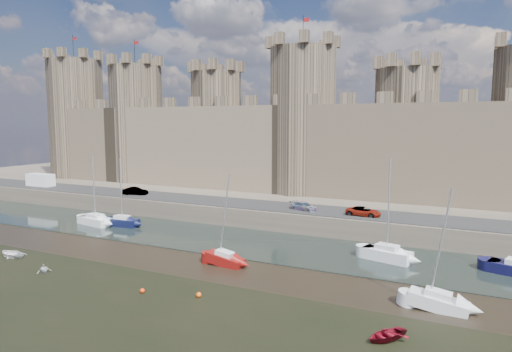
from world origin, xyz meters
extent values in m
plane|color=black|center=(0.00, 0.00, 0.00)|extent=(160.00, 160.00, 0.00)
cube|color=black|center=(0.00, 24.00, 0.04)|extent=(160.00, 12.00, 0.08)
cube|color=#4C443A|center=(0.00, 60.00, 1.25)|extent=(160.00, 60.00, 2.50)
cube|color=black|center=(0.00, 34.00, 2.55)|extent=(160.00, 7.00, 0.10)
cube|color=#42382B|center=(0.00, 48.00, 9.50)|extent=(100.00, 9.00, 14.00)
cylinder|color=#42382B|center=(-48.00, 48.00, 14.50)|extent=(11.00, 11.00, 24.00)
cylinder|color=black|center=(-48.00, 48.00, 29.00)|extent=(0.10, 0.10, 5.00)
cube|color=maroon|center=(-47.50, 48.00, 30.80)|extent=(1.00, 0.03, 0.60)
cylinder|color=#42382B|center=(-32.00, 48.00, 13.50)|extent=(10.00, 10.00, 22.00)
cylinder|color=black|center=(-32.00, 48.00, 27.00)|extent=(0.10, 0.10, 5.00)
cube|color=maroon|center=(-31.50, 48.00, 28.80)|extent=(1.00, 0.03, 0.60)
cylinder|color=#42382B|center=(-14.00, 48.00, 12.50)|extent=(9.00, 9.00, 20.00)
cylinder|color=#42382B|center=(2.00, 48.00, 14.00)|extent=(11.00, 11.00, 23.00)
cylinder|color=black|center=(2.00, 48.00, 28.00)|extent=(0.10, 0.10, 5.00)
cube|color=maroon|center=(2.50, 48.00, 29.80)|extent=(1.00, 0.03, 0.60)
cylinder|color=#42382B|center=(18.00, 48.00, 12.00)|extent=(9.00, 9.00, 19.00)
imported|color=gray|center=(-20.65, 33.89, 3.14)|extent=(3.98, 2.28, 1.28)
imported|color=gray|center=(-20.03, 33.21, 3.13)|extent=(4.06, 2.42, 1.26)
imported|color=gray|center=(7.87, 33.12, 3.05)|extent=(4.07, 2.54, 1.10)
imported|color=gray|center=(15.64, 32.88, 3.08)|extent=(4.28, 2.18, 1.16)
cube|color=white|center=(-41.76, 33.50, 3.62)|extent=(5.16, 2.10, 2.25)
cube|color=white|center=(-18.29, 23.03, 0.60)|extent=(5.33, 2.77, 1.03)
cube|color=silver|center=(-18.29, 23.03, 1.35)|extent=(2.45, 1.73, 0.47)
cylinder|color=silver|center=(-18.29, 23.03, 5.34)|extent=(0.14, 0.14, 8.46)
cube|color=black|center=(-14.47, 24.03, 0.57)|extent=(4.62, 2.05, 0.99)
cube|color=silver|center=(-14.47, 24.03, 1.29)|extent=(2.08, 1.36, 0.45)
cylinder|color=silver|center=(-14.47, 24.03, 5.10)|extent=(0.14, 0.14, 8.07)
cube|color=white|center=(20.09, 23.92, 0.64)|extent=(5.11, 2.99, 1.13)
cube|color=silver|center=(20.09, 23.92, 1.47)|extent=(2.39, 1.79, 0.51)
cylinder|color=silver|center=(20.09, 23.92, 5.83)|extent=(0.14, 0.14, 9.24)
cube|color=maroon|center=(6.09, 15.69, 0.49)|extent=(3.95, 1.75, 0.98)
cube|color=silver|center=(6.09, 15.69, 1.21)|extent=(1.78, 1.16, 0.45)
cylinder|color=silver|center=(6.09, 15.69, 5.00)|extent=(0.14, 0.14, 8.03)
cube|color=silver|center=(25.67, 13.44, 0.50)|extent=(4.31, 1.76, 1.00)
cube|color=silver|center=(25.67, 13.44, 1.23)|extent=(1.92, 1.21, 0.46)
cylinder|color=silver|center=(25.67, 13.44, 5.11)|extent=(0.14, 0.14, 8.21)
imported|color=silver|center=(-7.93, 6.42, 0.40)|extent=(1.95, 1.85, 0.80)
imported|color=maroon|center=(23.06, 6.86, 0.30)|extent=(3.36, 3.51, 0.59)
imported|color=silver|center=(-15.24, 8.44, 0.31)|extent=(3.22, 2.44, 0.63)
sphere|color=#FF370B|center=(3.64, 6.40, 0.20)|extent=(0.40, 0.40, 0.40)
sphere|color=#FF550B|center=(8.32, 7.63, 0.22)|extent=(0.44, 0.44, 0.44)
camera|label=1|loc=(27.73, -21.80, 13.96)|focal=32.00mm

